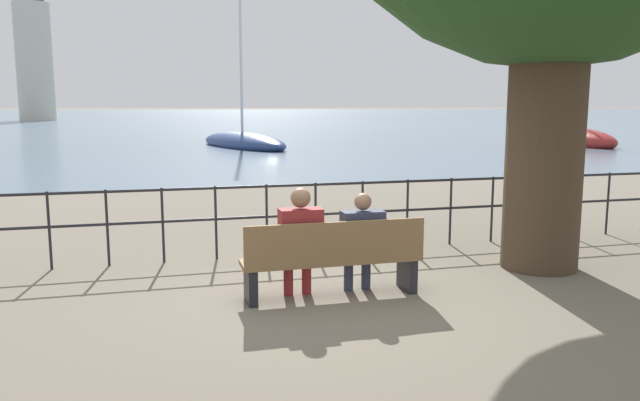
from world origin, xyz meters
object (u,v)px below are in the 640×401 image
Objects in this scene: seated_person_left at (300,238)px; sailboat_0 at (242,142)px; sailboat_2 at (568,139)px; harbor_lighthouse at (34,54)px; park_bench at (333,260)px; seated_person_right at (362,238)px.

seated_person_left is 25.92m from sailboat_0.
harbor_lighthouse is at bearing 121.05° from sailboat_2.
sailboat_0 is 66.97m from harbor_lighthouse.
sailboat_2 is at bearing -60.69° from harbor_lighthouse.
harbor_lighthouse reaches higher than sailboat_2.
harbor_lighthouse is (-37.21, 66.28, 8.80)m from sailboat_2.
park_bench is at bearing -129.65° from sailboat_2.
sailboat_0 is at bearing 83.23° from seated_person_left.
park_bench is 0.11× the size of harbor_lighthouse.
park_bench is 1.63× the size of seated_person_left.
seated_person_left is 0.11× the size of sailboat_0.
seated_person_right is 25.84m from sailboat_0.
sailboat_0 reaches higher than seated_person_left.
sailboat_2 is 76.52m from harbor_lighthouse.
sailboat_0 is (3.05, 25.73, -0.43)m from seated_person_left.
seated_person_left is at bearing -79.42° from harbor_lighthouse.
sailboat_2 is (20.20, 22.92, -0.13)m from park_bench.
seated_person_right is 0.06× the size of harbor_lighthouse.
park_bench is at bearing -167.66° from seated_person_right.
harbor_lighthouse is at bearing 100.80° from park_bench.
park_bench is at bearing -111.66° from sailboat_0.
sailboat_0 is 0.59× the size of harbor_lighthouse.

